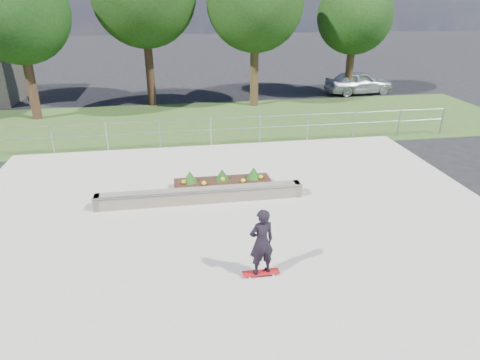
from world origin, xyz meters
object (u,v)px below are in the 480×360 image
(grind_ledge, at_px, (200,195))
(planter_bed, at_px, (223,184))
(skateboarder, at_px, (262,242))
(parked_car, at_px, (359,82))

(grind_ledge, distance_m, planter_bed, 1.04)
(planter_bed, xyz_separation_m, skateboarder, (0.26, -4.49, 0.65))
(grind_ledge, xyz_separation_m, skateboarder, (1.01, -3.78, 0.63))
(planter_bed, bearing_deg, skateboarder, -86.75)
(parked_car, bearing_deg, planter_bed, 137.76)
(planter_bed, height_order, skateboarder, skateboarder)
(grind_ledge, xyz_separation_m, parked_car, (10.70, 13.48, 0.43))
(skateboarder, bearing_deg, planter_bed, 93.25)
(grind_ledge, distance_m, parked_car, 17.22)
(grind_ledge, xyz_separation_m, planter_bed, (0.76, 0.72, -0.02))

